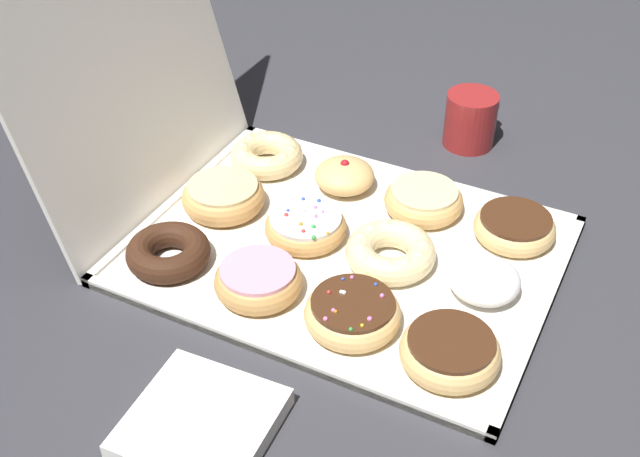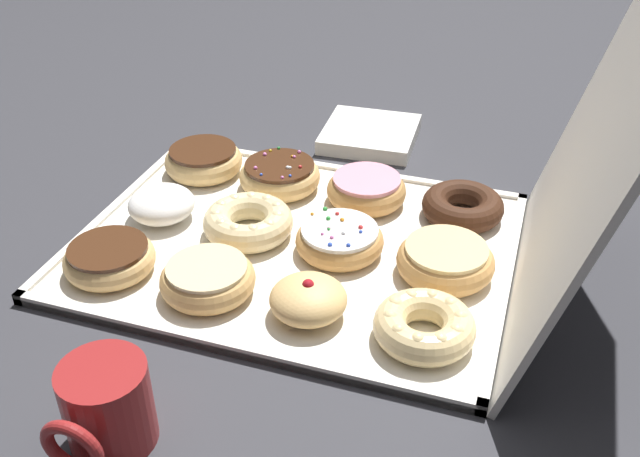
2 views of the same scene
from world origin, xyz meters
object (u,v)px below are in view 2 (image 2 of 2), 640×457
Objects in this scene: jelly_filled_donut_8 at (308,299)px; cruller_donut_11 at (424,325)px; pink_frosted_donut_6 at (367,190)px; powdered_filled_donut_1 at (163,202)px; donut_box at (295,246)px; glazed_ring_donut_10 at (445,260)px; chocolate_frosted_donut_0 at (204,160)px; cruller_donut_4 at (248,221)px; napkin_stack at (370,134)px; chocolate_cake_ring_donut_9 at (463,206)px; chocolate_frosted_donut_2 at (109,258)px; sprinkle_donut_7 at (340,238)px; coffee_mug at (106,407)px; glazed_ring_donut_5 at (208,278)px; sprinkle_donut_3 at (280,175)px.

cruller_donut_11 is at bearing 89.99° from jelly_filled_donut_8.
cruller_donut_11 is at bearing 27.76° from pink_frosted_donut_6.
pink_frosted_donut_6 is (-0.12, 0.25, -0.00)m from powdered_filled_donut_1.
donut_box is 4.63× the size of glazed_ring_donut_10.
chocolate_frosted_donut_0 is 1.04× the size of pink_frosted_donut_6.
powdered_filled_donut_1 reaches higher than glazed_ring_donut_10.
chocolate_frosted_donut_0 is 1.29× the size of powdered_filled_donut_1.
cruller_donut_4 is at bearing 44.22° from chocolate_frosted_donut_0.
donut_box is 0.34m from napkin_stack.
jelly_filled_donut_8 reaches higher than chocolate_cake_ring_donut_9.
sprinkle_donut_7 is (-0.13, 0.26, -0.00)m from chocolate_frosted_donut_2.
powdered_filled_donut_1 is 0.81× the size of chocolate_frosted_donut_2.
coffee_mug is 0.69m from napkin_stack.
glazed_ring_donut_10 is (0.01, 0.26, 0.00)m from cruller_donut_4.
jelly_filled_donut_8 is (0.13, 0.26, 0.00)m from powdered_filled_donut_1.
donut_box is 6.25× the size of jelly_filled_donut_8.
powdered_filled_donut_1 is at bearing -90.23° from sprinkle_donut_7.
glazed_ring_donut_5 is 0.28m from pink_frosted_donut_6.
chocolate_frosted_donut_2 is at bearing -90.32° from cruller_donut_11.
pink_frosted_donut_6 is 0.49m from coffee_mug.
glazed_ring_donut_5 is 1.28× the size of jelly_filled_donut_8.
sprinkle_donut_3 is 1.33× the size of jelly_filled_donut_8.
sprinkle_donut_3 is (-0.13, -0.07, 0.03)m from donut_box.
donut_box is 0.14m from glazed_ring_donut_5.
cruller_donut_11 is at bearing 0.04° from chocolate_cake_ring_donut_9.
napkin_stack is (-0.34, 0.01, 0.01)m from donut_box.
chocolate_frosted_donut_0 is 0.13m from sprinkle_donut_3.
sprinkle_donut_3 is 0.27m from chocolate_cake_ring_donut_9.
jelly_filled_donut_8 is 0.59× the size of napkin_stack.
cruller_donut_4 is 0.18m from jelly_filled_donut_8.
cruller_donut_11 is 0.75× the size of napkin_stack.
napkin_stack is (-0.46, 0.21, -0.02)m from chocolate_frosted_donut_2.
donut_box is at bearing -25.46° from pink_frosted_donut_6.
chocolate_frosted_donut_2 is at bearing -90.29° from glazed_ring_donut_5.
sprinkle_donut_7 is 1.01× the size of chocolate_cake_ring_donut_9.
glazed_ring_donut_10 is 1.16× the size of coffee_mug.
coffee_mug is (0.48, -0.25, 0.02)m from chocolate_cake_ring_donut_9.
napkin_stack is at bearing -137.88° from chocolate_cake_ring_donut_9.
glazed_ring_donut_5 is at bearing 26.91° from chocolate_frosted_donut_0.
glazed_ring_donut_5 is 1.10× the size of coffee_mug.
powdered_filled_donut_1 reaches higher than donut_box.
chocolate_frosted_donut_2 is at bearing -62.82° from sprinkle_donut_7.
coffee_mug is at bearing 31.79° from chocolate_frosted_donut_2.
pink_frosted_donut_6 is 1.27× the size of jelly_filled_donut_8.
pink_frosted_donut_6 is at bearing 115.75° from powdered_filled_donut_1.
sprinkle_donut_7 is (0.00, 0.25, -0.00)m from powdered_filled_donut_1.
sprinkle_donut_3 is 1.15× the size of coffee_mug.
pink_frosted_donut_6 reaches higher than chocolate_cake_ring_donut_9.
glazed_ring_donut_5 is at bearing -42.92° from sprinkle_donut_7.
sprinkle_donut_3 is 1.06× the size of chocolate_cake_ring_donut_9.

